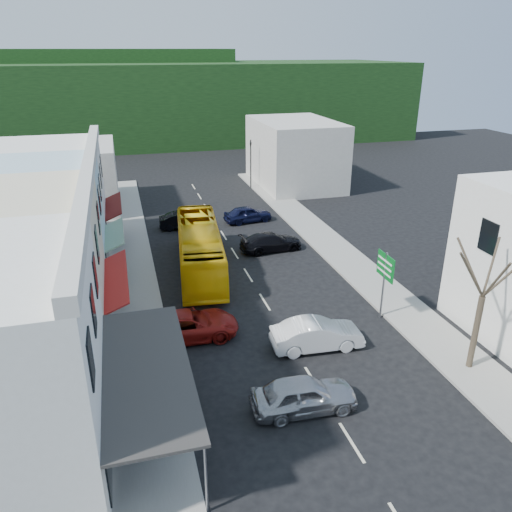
{
  "coord_description": "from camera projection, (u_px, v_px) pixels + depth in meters",
  "views": [
    {
      "loc": [
        -7.57,
        -21.53,
        14.14
      ],
      "look_at": [
        0.0,
        6.0,
        2.2
      ],
      "focal_mm": 35.0,
      "sensor_mm": 36.0,
      "label": 1
    }
  ],
  "objects": [
    {
      "name": "distant_block_left",
      "position": [
        72.0,
        177.0,
        46.39
      ],
      "size": [
        8.0,
        10.0,
        6.0
      ],
      "primitive_type": "cube",
      "color": "#B7B2A8",
      "rests_on": "ground"
    },
    {
      "name": "hillside",
      "position": [
        152.0,
        97.0,
        81.41
      ],
      "size": [
        80.0,
        26.0,
        14.0
      ],
      "color": "black",
      "rests_on": "ground"
    },
    {
      "name": "car_black_far",
      "position": [
        185.0,
        220.0,
        42.07
      ],
      "size": [
        4.52,
        2.12,
        1.4
      ],
      "primitive_type": "imported",
      "rotation": [
        0.0,
        0.0,
        1.5
      ],
      "color": "black",
      "rests_on": "ground"
    },
    {
      "name": "bus",
      "position": [
        200.0,
        249.0,
        33.74
      ],
      "size": [
        3.73,
        11.8,
        3.1
      ],
      "primitive_type": "imported",
      "rotation": [
        0.0,
        0.0,
        -0.11
      ],
      "color": "yellow",
      "rests_on": "ground"
    },
    {
      "name": "car_red",
      "position": [
        188.0,
        326.0,
        26.09
      ],
      "size": [
        4.64,
        1.99,
        1.4
      ],
      "primitive_type": "imported",
      "rotation": [
        0.0,
        0.0,
        1.55
      ],
      "color": "maroon",
      "rests_on": "ground"
    },
    {
      "name": "sidewalk_right",
      "position": [
        339.0,
        252.0,
        37.17
      ],
      "size": [
        3.0,
        52.0,
        0.15
      ],
      "primitive_type": "cube",
      "color": "gray",
      "rests_on": "ground"
    },
    {
      "name": "car_black_near",
      "position": [
        271.0,
        242.0,
        37.42
      ],
      "size": [
        4.66,
        2.28,
        1.4
      ],
      "primitive_type": "imported",
      "rotation": [
        0.0,
        0.0,
        1.67
      ],
      "color": "black",
      "rests_on": "ground"
    },
    {
      "name": "ground",
      "position": [
        286.0,
        336.0,
        26.47
      ],
      "size": [
        120.0,
        120.0,
        0.0
      ],
      "primitive_type": "plane",
      "color": "black",
      "rests_on": "ground"
    },
    {
      "name": "car_white",
      "position": [
        317.0,
        336.0,
        25.2
      ],
      "size": [
        4.5,
        2.07,
        1.4
      ],
      "primitive_type": "imported",
      "rotation": [
        0.0,
        0.0,
        1.51
      ],
      "color": "silver",
      "rests_on": "ground"
    },
    {
      "name": "distant_block_right",
      "position": [
        295.0,
        153.0,
        54.49
      ],
      "size": [
        8.0,
        12.0,
        7.0
      ],
      "primitive_type": "cube",
      "color": "#B7B2A8",
      "rests_on": "ground"
    },
    {
      "name": "sidewalk_left",
      "position": [
        133.0,
        274.0,
        33.5
      ],
      "size": [
        3.0,
        52.0,
        0.15
      ],
      "primitive_type": "cube",
      "color": "gray",
      "rests_on": "ground"
    },
    {
      "name": "street_tree",
      "position": [
        482.0,
        297.0,
        22.32
      ],
      "size": [
        4.26,
        4.26,
        7.7
      ],
      "primitive_type": null,
      "rotation": [
        0.0,
        0.0,
        0.43
      ],
      "color": "#372E22",
      "rests_on": "ground"
    },
    {
      "name": "car_navy_mid",
      "position": [
        248.0,
        214.0,
        43.6
      ],
      "size": [
        4.6,
        2.37,
        1.4
      ],
      "primitive_type": "imported",
      "rotation": [
        0.0,
        0.0,
        1.7
      ],
      "color": "black",
      "rests_on": "ground"
    },
    {
      "name": "shopfront_row",
      "position": [
        33.0,
        256.0,
        26.31
      ],
      "size": [
        8.25,
        30.0,
        8.0
      ],
      "color": "silver",
      "rests_on": "ground"
    },
    {
      "name": "car_silver",
      "position": [
        304.0,
        396.0,
        20.84
      ],
      "size": [
        4.47,
        1.97,
        1.4
      ],
      "primitive_type": "imported",
      "rotation": [
        0.0,
        0.0,
        1.53
      ],
      "color": "#A6A7AB",
      "rests_on": "ground"
    },
    {
      "name": "pedestrian_left",
      "position": [
        119.0,
        332.0,
        24.95
      ],
      "size": [
        0.58,
        0.7,
        1.7
      ],
      "primitive_type": "imported",
      "rotation": [
        0.0,
        0.0,
        1.92
      ],
      "color": "black",
      "rests_on": "sidewalk_left"
    },
    {
      "name": "direction_sign",
      "position": [
        383.0,
        286.0,
        27.56
      ],
      "size": [
        0.24,
        1.79,
        3.96
      ],
      "primitive_type": null,
      "rotation": [
        0.0,
        0.0,
        -0.01
      ],
      "color": "#065D1C",
      "rests_on": "ground"
    },
    {
      "name": "traffic_signal",
      "position": [
        251.0,
        164.0,
        53.53
      ],
      "size": [
        0.58,
        1.07,
        5.19
      ],
      "primitive_type": null,
      "rotation": [
        0.0,
        0.0,
        3.17
      ],
      "color": "black",
      "rests_on": "ground"
    }
  ]
}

